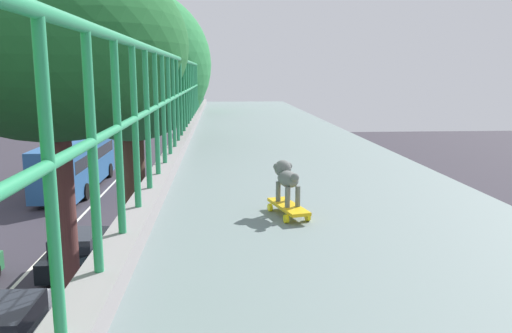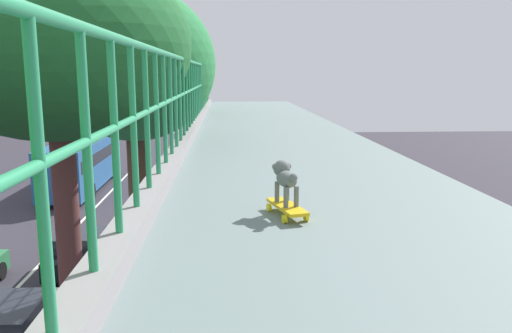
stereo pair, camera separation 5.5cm
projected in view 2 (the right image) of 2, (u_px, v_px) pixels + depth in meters
The scene contains 8 objects.
green_railing at pixel (49, 296), 1.78m from camera, with size 0.20×32.52×1.25m.
car_white_fifth at pixel (13, 333), 12.90m from camera, with size 1.93×4.47×1.55m.
car_black_seventh at pixel (84, 250), 19.19m from camera, with size 1.91×4.45×1.39m.
city_bus at pixel (82, 161), 31.87m from camera, with size 2.68×10.41×3.05m.
roadside_tree_mid at pixel (56, 51), 7.61m from camera, with size 4.02×4.02×8.97m.
roadside_tree_far at pixel (134, 69), 13.51m from camera, with size 4.28×4.28×9.38m.
toy_skateboard at pixel (287, 207), 3.75m from camera, with size 0.28×0.52×0.08m.
small_dog at pixel (285, 177), 3.77m from camera, with size 0.19×0.35×0.31m.
Camera 2 is at (0.37, -1.71, 7.15)m, focal length 36.10 mm.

